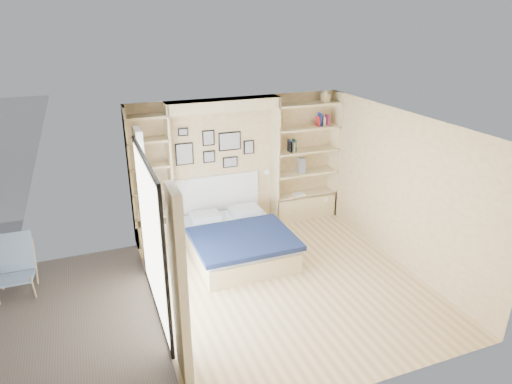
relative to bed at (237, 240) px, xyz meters
name	(u,v)px	position (x,y,z in m)	size (l,w,h in m)	color
ground	(286,282)	(0.42, -1.12, -0.27)	(4.50, 4.50, 0.00)	#DEC388
room_shell	(230,188)	(0.03, 0.41, 0.81)	(4.50, 4.50, 4.50)	#DDBE81
bed	(237,240)	(0.00, 0.00, 0.00)	(1.63, 2.13, 1.07)	beige
photo_gallery	(214,148)	(-0.04, 1.11, 1.34)	(1.48, 0.02, 0.82)	black
reading_lamps	(226,177)	(0.12, 0.88, 0.83)	(1.92, 0.12, 0.15)	silver
shelf_decor	(294,138)	(1.49, 0.95, 1.42)	(3.52, 0.23, 2.03)	navy
deck	(31,338)	(-3.18, -1.12, -0.27)	(3.20, 4.00, 0.05)	brown
deck_chair	(16,266)	(-3.40, 0.15, 0.14)	(0.51, 0.84, 0.84)	tan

